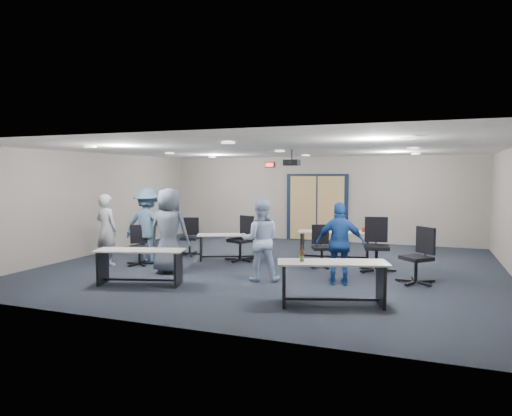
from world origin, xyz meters
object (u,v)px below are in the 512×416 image
at_px(chair_loose_right, 416,256).
at_px(person_lightblue, 261,240).
at_px(chair_back_c, 322,246).
at_px(chair_back_b, 240,239).
at_px(person_plaid, 169,231).
at_px(table_front_left, 140,261).
at_px(table_back_left, 229,242).
at_px(person_back, 147,225).
at_px(person_gray, 106,230).
at_px(person_navy, 340,244).
at_px(table_front_right, 332,275).
at_px(table_back_right, 335,241).
at_px(chair_loose_left, 139,245).
at_px(chair_back_a, 189,237).

height_order(chair_loose_right, person_lightblue, person_lightblue).
bearing_deg(chair_back_c, person_lightblue, -139.18).
height_order(chair_back_b, person_plaid, person_plaid).
relative_size(table_front_left, person_plaid, 0.96).
bearing_deg(table_back_left, person_back, -174.50).
height_order(person_gray, person_lightblue, person_gray).
xyz_separation_m(person_lightblue, person_navy, (1.56, 0.19, -0.02)).
bearing_deg(person_gray, person_navy, -170.61).
relative_size(table_front_left, table_front_right, 0.95).
bearing_deg(table_back_right, chair_loose_left, -161.47).
bearing_deg(chair_back_a, table_front_right, -52.05).
bearing_deg(person_back, table_back_right, -161.08).
height_order(table_back_left, chair_back_c, chair_back_c).
relative_size(chair_back_b, person_navy, 0.69).
relative_size(table_back_left, table_back_right, 0.89).
xyz_separation_m(table_back_right, chair_loose_right, (1.94, -1.85, 0.05)).
bearing_deg(person_gray, chair_loose_right, -165.75).
relative_size(chair_back_c, person_plaid, 0.52).
bearing_deg(person_gray, chair_back_b, -140.48).
distance_m(table_back_right, person_gray, 5.48).
distance_m(chair_back_c, person_lightblue, 1.97).
distance_m(table_front_left, table_back_right, 4.86).
bearing_deg(table_front_left, chair_back_c, 28.70).
xyz_separation_m(table_front_left, chair_back_c, (2.90, 2.90, 0.02)).
bearing_deg(chair_loose_right, chair_loose_left, -132.76).
bearing_deg(table_front_right, table_front_left, 160.46).
relative_size(chair_back_a, person_back, 0.54).
bearing_deg(person_navy, person_gray, -13.84).
relative_size(table_back_left, chair_loose_left, 1.77).
bearing_deg(person_back, chair_back_a, -115.29).
distance_m(person_navy, person_back, 4.80).
bearing_deg(chair_back_b, table_back_left, -160.91).
distance_m(table_front_right, table_back_right, 3.95).
distance_m(chair_back_a, chair_back_c, 3.62).
bearing_deg(person_lightblue, person_back, -31.94).
bearing_deg(table_back_left, table_front_left, -124.76).
xyz_separation_m(table_back_right, person_navy, (0.57, -2.43, 0.30)).
bearing_deg(person_navy, table_back_left, -41.82).
height_order(table_back_right, chair_back_c, chair_back_c).
height_order(chair_back_b, person_lightblue, person_lightblue).
bearing_deg(person_back, chair_back_b, -159.24).
distance_m(person_lightblue, person_back, 3.31).
height_order(table_front_right, table_back_right, table_front_right).
relative_size(table_back_right, person_navy, 1.16).
height_order(chair_back_a, chair_back_b, chair_back_b).
distance_m(table_back_right, person_back, 4.59).
bearing_deg(table_back_right, table_front_left, -137.77).
height_order(chair_back_b, person_gray, person_gray).
relative_size(person_gray, person_navy, 1.05).
bearing_deg(table_front_left, chair_loose_right, 5.08).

